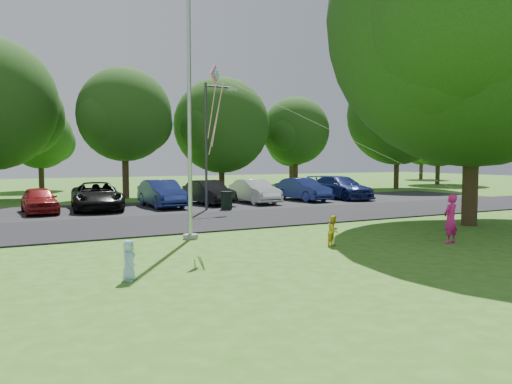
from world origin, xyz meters
name	(u,v)px	position (x,y,z in m)	size (l,w,h in m)	color
ground	(368,255)	(0.00, 0.00, 0.00)	(120.00, 120.00, 0.00)	#366E1D
park_road	(234,219)	(0.00, 9.00, 0.03)	(60.00, 6.00, 0.06)	black
parking_strip	(185,206)	(0.00, 15.50, 0.03)	(42.00, 7.00, 0.06)	black
flagpole	(189,116)	(-3.50, 5.00, 4.17)	(0.50, 0.50, 10.00)	#B7BABF
street_lamp	(211,134)	(0.55, 13.01, 3.95)	(1.85, 0.28, 6.57)	#3F3F44
trash_can	(227,201)	(1.31, 12.75, 0.50)	(0.63, 0.63, 0.99)	black
big_tree	(475,28)	(7.71, 2.89, 7.89)	(12.35, 11.76, 14.13)	#332316
tree_row	(165,116)	(1.59, 24.23, 5.71)	(64.35, 11.94, 10.88)	#332316
horizon_trees	(160,141)	(4.06, 33.88, 4.30)	(77.46, 7.20, 7.02)	#332316
parked_cars	(196,193)	(0.66, 15.46, 0.77)	(23.45, 5.54, 1.48)	navy
woman	(450,219)	(3.62, 0.30, 0.80)	(0.58, 0.38, 1.59)	#E71E85
child_yellow	(334,231)	(0.02, 1.67, 0.48)	(0.47, 0.36, 0.96)	yellow
child_blue	(129,260)	(-6.72, 0.19, 0.46)	(0.45, 0.29, 0.93)	#9FC7F5
kite	(221,91)	(-3.09, 3.27, 4.80)	(7.14, 3.33, 3.81)	pink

